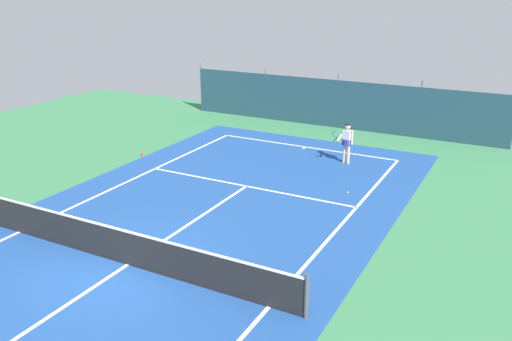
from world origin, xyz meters
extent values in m
plane|color=#387A4C|center=(0.00, 0.00, 0.00)|extent=(36.00, 36.00, 0.00)
cube|color=#1E478C|center=(0.00, 0.00, 0.00)|extent=(11.02, 26.60, 0.01)
cube|color=white|center=(0.00, 11.90, 0.01)|extent=(8.22, 0.10, 0.01)
cube|color=white|center=(-4.11, 0.00, 0.01)|extent=(0.10, 23.80, 0.01)
cube|color=white|center=(4.11, 0.00, 0.01)|extent=(0.10, 23.80, 0.01)
cube|color=white|center=(0.00, 6.40, 0.01)|extent=(8.22, 0.10, 0.01)
cube|color=white|center=(0.00, 0.00, 0.01)|extent=(0.10, 12.80, 0.01)
cube|color=white|center=(0.00, 11.75, 0.01)|extent=(0.10, 0.30, 0.01)
cube|color=black|center=(0.00, 0.00, 0.47)|extent=(9.92, 0.03, 0.95)
cube|color=white|center=(0.00, 0.00, 0.97)|extent=(9.92, 0.04, 0.05)
cylinder|color=#47474C|center=(5.01, 0.00, 0.55)|extent=(0.10, 0.10, 1.10)
cube|color=#1E3D4C|center=(0.00, 15.81, 1.20)|extent=(16.22, 0.06, 2.40)
cylinder|color=#595B60|center=(-8.11, 15.87, 1.35)|extent=(0.08, 0.08, 2.70)
cylinder|color=#595B60|center=(-4.05, 15.87, 1.35)|extent=(0.08, 0.08, 2.70)
cylinder|color=#595B60|center=(0.00, 15.87, 1.35)|extent=(0.08, 0.08, 2.70)
cylinder|color=#595B60|center=(4.05, 15.87, 1.35)|extent=(0.08, 0.08, 2.70)
cube|color=#234C1E|center=(0.00, 16.41, 0.55)|extent=(14.60, 0.70, 1.10)
cylinder|color=#D8AD8C|center=(2.40, 10.59, 0.41)|extent=(0.12, 0.12, 0.82)
cylinder|color=#D8AD8C|center=(2.21, 10.64, 0.41)|extent=(0.12, 0.12, 0.82)
cylinder|color=navy|center=(2.30, 10.61, 0.90)|extent=(0.40, 0.40, 0.22)
cube|color=white|center=(2.30, 10.61, 1.10)|extent=(0.40, 0.29, 0.56)
sphere|color=#D8AD8C|center=(2.30, 10.61, 1.53)|extent=(0.22, 0.22, 0.22)
cylinder|color=black|center=(2.30, 10.61, 1.62)|extent=(0.23, 0.23, 0.04)
cylinder|color=#D8AD8C|center=(2.52, 10.55, 1.13)|extent=(0.09, 0.09, 0.58)
cylinder|color=#D8AD8C|center=(2.05, 10.56, 1.13)|extent=(0.24, 0.53, 0.41)
cylinder|color=black|center=(1.92, 10.29, 1.02)|extent=(0.11, 0.27, 0.13)
torus|color=teal|center=(1.92, 10.29, 1.24)|extent=(0.33, 0.21, 0.29)
sphere|color=#CCDB33|center=(3.45, 7.46, 0.03)|extent=(0.07, 0.07, 0.07)
cube|color=silver|center=(-1.68, 18.14, 0.72)|extent=(1.82, 4.21, 0.80)
cube|color=#2D333D|center=(-1.68, 18.14, 1.40)|extent=(1.54, 1.90, 0.56)
cylinder|color=black|center=(-2.59, 19.44, 0.32)|extent=(0.22, 0.64, 0.64)
cylinder|color=black|center=(-0.79, 19.45, 0.32)|extent=(0.22, 0.64, 0.64)
cylinder|color=black|center=(-2.57, 16.83, 0.32)|extent=(0.22, 0.64, 0.64)
cylinder|color=black|center=(-0.77, 16.84, 0.32)|extent=(0.22, 0.64, 0.64)
cylinder|color=#D84C38|center=(-5.57, 7.45, 0.12)|extent=(0.08, 0.08, 0.24)
camera|label=1|loc=(8.69, -9.28, 6.94)|focal=37.40mm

